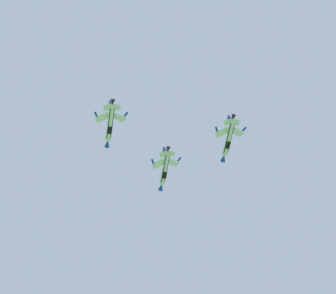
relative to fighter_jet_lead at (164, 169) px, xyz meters
The scene contains 3 objects.
fighter_jet_lead is the anchor object (origin of this frame).
fighter_jet_left_wing 23.64m from the fighter_jet_lead, 107.70° to the right, with size 11.66×13.71×4.90m.
fighter_jet_right_wing 23.52m from the fighter_jet_lead, ahead, with size 11.69×13.71×4.81m.
Camera 1 is at (-4.24, -7.70, 1.71)m, focal length 58.79 mm.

